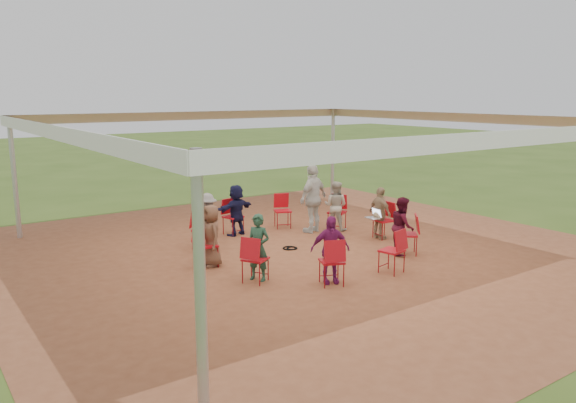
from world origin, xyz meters
TOP-DOWN VIEW (x-y plane):
  - ground at (0.00, 0.00)m, footprint 80.00×80.00m
  - dirt_patch at (0.00, 0.00)m, footprint 13.00×13.00m
  - tent at (0.00, 0.00)m, footprint 10.33×10.33m
  - chair_0 at (2.31, -0.22)m, footprint 0.48×0.46m
  - chair_1 at (2.00, 1.18)m, footprint 0.59×0.59m
  - chair_2 at (0.92, 2.13)m, footprint 0.56×0.57m
  - chair_3 at (-0.51, 2.26)m, footprint 0.51×0.52m
  - chair_4 at (-1.74, 1.53)m, footprint 0.61×0.61m
  - chair_5 at (-2.31, 0.22)m, footprint 0.48×0.46m
  - chair_6 at (-2.00, -1.18)m, footprint 0.59×0.59m
  - chair_7 at (-0.92, -2.13)m, footprint 0.56×0.57m
  - chair_8 at (0.51, -2.26)m, footprint 0.51×0.52m
  - chair_9 at (1.74, -1.53)m, footprint 0.61×0.61m
  - person_seated_0 at (2.19, -0.21)m, footprint 0.45×0.78m
  - person_seated_1 at (1.89, 1.12)m, footprint 0.63×0.72m
  - person_seated_2 at (-0.48, 2.14)m, footprint 1.26×0.69m
  - person_seated_3 at (-1.65, 1.45)m, footprint 0.86×0.89m
  - person_seated_4 at (-2.19, 0.21)m, footprint 0.41×0.66m
  - person_seated_5 at (-1.89, -1.12)m, footprint 0.50×0.56m
  - person_seated_6 at (-0.87, -2.02)m, footprint 0.84×0.65m
  - person_seated_7 at (1.65, -1.45)m, footprint 0.68×0.71m
  - standing_person at (1.28, 1.29)m, footprint 1.14×0.81m
  - cable_coil at (-0.12, 0.31)m, footprint 0.39×0.39m
  - laptop at (2.03, -0.19)m, footprint 0.31×0.37m

SIDE VIEW (x-z plane):
  - ground at x=0.00m, z-range 0.00..0.00m
  - dirt_patch at x=0.00m, z-range 0.01..0.01m
  - cable_coil at x=-0.12m, z-range 0.01..0.04m
  - chair_0 at x=2.31m, z-range 0.00..0.90m
  - chair_1 at x=2.00m, z-range 0.00..0.90m
  - chair_2 at x=0.92m, z-range 0.00..0.90m
  - chair_3 at x=-0.51m, z-range 0.00..0.90m
  - chair_4 at x=-1.74m, z-range 0.00..0.90m
  - chair_5 at x=-2.31m, z-range 0.00..0.90m
  - chair_6 at x=-2.00m, z-range 0.00..0.90m
  - chair_7 at x=-0.92m, z-range 0.00..0.90m
  - chair_8 at x=0.51m, z-range 0.00..0.90m
  - chair_9 at x=1.74m, z-range 0.00..0.90m
  - laptop at x=2.03m, z-range 0.49..0.74m
  - person_seated_0 at x=2.19m, z-range 0.01..1.29m
  - person_seated_1 at x=1.89m, z-range 0.01..1.29m
  - person_seated_2 at x=-0.48m, z-range 0.01..1.29m
  - person_seated_3 at x=-1.65m, z-range 0.01..1.29m
  - person_seated_4 at x=-2.19m, z-range 0.01..1.29m
  - person_seated_5 at x=-1.89m, z-range 0.01..1.29m
  - person_seated_6 at x=-0.87m, z-range 0.01..1.29m
  - person_seated_7 at x=1.65m, z-range 0.01..1.29m
  - standing_person at x=1.28m, z-range 0.01..1.76m
  - tent at x=0.00m, z-range 0.87..3.87m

